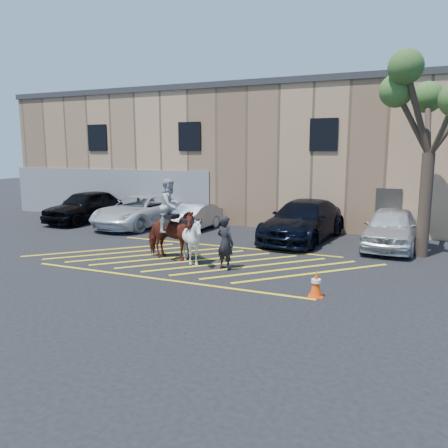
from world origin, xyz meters
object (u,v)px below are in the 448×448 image
at_px(car_silver_sedan, 193,218).
at_px(car_blue_suv, 303,220).
at_px(car_black_suv, 86,206).
at_px(tree, 433,98).
at_px(car_white_pickup, 140,211).
at_px(handler, 225,243).
at_px(mounted_bay, 170,228).
at_px(car_white_suv, 391,228).
at_px(saddled_white, 192,240).
at_px(traffic_cone, 316,284).

xyz_separation_m(car_silver_sedan, car_blue_suv, (5.47, -0.08, 0.22)).
distance_m(car_black_suv, tree, 17.55).
xyz_separation_m(car_white_pickup, car_silver_sedan, (3.06, -0.05, -0.15)).
xyz_separation_m(car_white_pickup, handler, (7.25, -5.91, 0.10)).
bearing_deg(mounted_bay, car_black_suv, 146.74).
relative_size(car_silver_sedan, car_white_suv, 0.82).
xyz_separation_m(car_black_suv, saddled_white, (9.49, -5.80, -0.02)).
distance_m(car_blue_suv, tree, 6.87).
relative_size(car_black_suv, car_white_suv, 1.06).
distance_m(car_white_pickup, car_silver_sedan, 3.06).
relative_size(car_white_pickup, car_blue_suv, 0.97).
distance_m(car_silver_sedan, traffic_cone, 10.58).
bearing_deg(saddled_white, car_silver_sedan, 116.83).
xyz_separation_m(car_black_suv, handler, (10.81, -5.99, 0.03)).
bearing_deg(car_white_suv, car_blue_suv, 179.50).
bearing_deg(tree, traffic_cone, -113.80).
height_order(car_white_suv, tree, tree).
xyz_separation_m(car_blue_suv, traffic_cone, (2.03, -7.37, -0.49)).
relative_size(car_silver_sedan, car_blue_suv, 0.66).
bearing_deg(car_white_pickup, mounted_bay, -44.10).
height_order(car_silver_sedan, traffic_cone, car_silver_sedan).
xyz_separation_m(car_black_suv, car_white_pickup, (3.56, -0.07, -0.07)).
xyz_separation_m(car_white_suv, traffic_cone, (-1.55, -7.15, -0.45)).
xyz_separation_m(car_white_suv, mounted_bay, (-7.14, -5.17, 0.36)).
bearing_deg(car_white_pickup, handler, -35.30).
distance_m(car_white_pickup, handler, 9.36).
bearing_deg(car_white_pickup, saddled_white, -40.13).
distance_m(car_white_suv, handler, 7.38).
relative_size(mounted_bay, saddled_white, 1.74).
distance_m(handler, mounted_bay, 2.33).
distance_m(car_white_pickup, car_blue_suv, 8.53).
bearing_deg(car_white_suv, handler, -128.21).
height_order(car_black_suv, tree, tree).
distance_m(handler, traffic_cone, 3.71).
height_order(car_white_pickup, car_silver_sedan, car_white_pickup).
relative_size(car_blue_suv, car_white_suv, 1.24).
xyz_separation_m(car_blue_suv, mounted_bay, (-3.56, -5.38, 0.32)).
distance_m(car_white_suv, traffic_cone, 7.33).
distance_m(car_white_pickup, saddled_white, 8.24).
bearing_deg(car_black_suv, traffic_cone, -24.89).
xyz_separation_m(handler, mounted_bay, (-2.28, 0.39, 0.28)).
relative_size(car_black_suv, handler, 2.84).
xyz_separation_m(car_blue_suv, car_white_suv, (3.58, -0.22, -0.05)).
bearing_deg(car_white_pickup, car_blue_suv, 2.97).
distance_m(car_silver_sedan, car_white_suv, 9.06).
distance_m(car_white_suv, tree, 5.12).
height_order(car_black_suv, car_silver_sedan, car_black_suv).
xyz_separation_m(mounted_bay, traffic_cone, (5.59, -1.99, -0.81)).
bearing_deg(mounted_bay, car_blue_suv, 56.54).
relative_size(car_white_suv, traffic_cone, 6.53).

